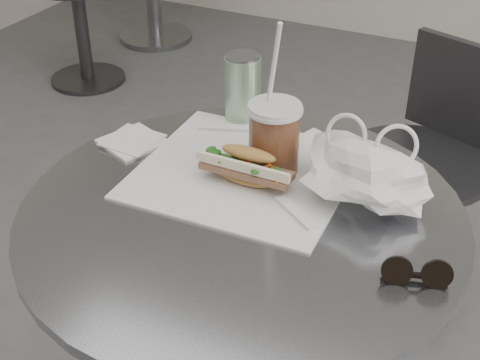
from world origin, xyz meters
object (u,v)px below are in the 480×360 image
at_px(cafe_table, 242,325).
at_px(sunglasses, 416,274).
at_px(bg_chair, 72,15).
at_px(banh_mi, 247,167).
at_px(chair_far, 417,199).
at_px(iced_coffee, 274,137).
at_px(drink_can, 243,88).

distance_m(cafe_table, sunglasses, 0.43).
xyz_separation_m(bg_chair, banh_mi, (1.60, -1.47, 0.43)).
bearing_deg(chair_far, bg_chair, -3.03).
bearing_deg(sunglasses, cafe_table, 152.28).
distance_m(iced_coffee, drink_can, 0.21).
height_order(iced_coffee, sunglasses, iced_coffee).
bearing_deg(sunglasses, iced_coffee, 130.68).
height_order(chair_far, banh_mi, banh_mi).
bearing_deg(cafe_table, drink_can, 115.59).
height_order(chair_far, sunglasses, sunglasses).
distance_m(cafe_table, iced_coffee, 0.37).
height_order(bg_chair, iced_coffee, iced_coffee).
distance_m(banh_mi, drink_can, 0.25).
xyz_separation_m(chair_far, sunglasses, (0.13, -0.82, 0.42)).
bearing_deg(banh_mi, chair_far, 73.91).
relative_size(bg_chair, banh_mi, 3.69).
bearing_deg(chair_far, iced_coffee, 94.51).
height_order(bg_chair, drink_can, drink_can).
relative_size(sunglasses, drink_can, 0.72).
bearing_deg(bg_chair, iced_coffee, -19.83).
relative_size(chair_far, drink_can, 5.33).
bearing_deg(iced_coffee, chair_far, 74.13).
distance_m(chair_far, sunglasses, 0.93).
relative_size(banh_mi, iced_coffee, 0.72).
xyz_separation_m(cafe_table, sunglasses, (0.31, -0.06, 0.29)).
distance_m(sunglasses, drink_can, 0.57).
bearing_deg(iced_coffee, drink_can, 131.23).
bearing_deg(iced_coffee, banh_mi, -109.57).
bearing_deg(drink_can, bg_chair, 139.96).
bearing_deg(drink_can, banh_mi, -62.31).
bearing_deg(sunglasses, bg_chair, 122.90).
xyz_separation_m(sunglasses, drink_can, (-0.45, 0.35, 0.05)).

